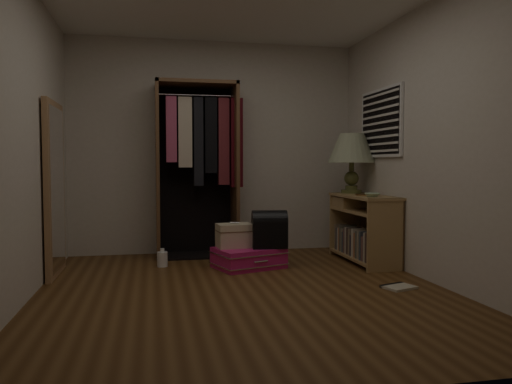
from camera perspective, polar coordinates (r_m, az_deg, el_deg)
ground at (r=4.38m, az=-1.33°, el=-11.25°), size 4.00×4.00×0.00m
room_walls at (r=4.32m, az=-0.47°, el=8.63°), size 3.52×4.02×2.60m
console_bookshelf at (r=5.74m, az=12.00°, el=-3.89°), size 0.42×1.12×0.75m
open_wardrobe at (r=5.97m, az=-6.35°, el=4.32°), size 1.01×0.50×2.05m
floor_mirror at (r=5.26m, az=-22.01°, el=0.33°), size 0.06×0.80×1.70m
pink_suitcase at (r=5.31m, az=-0.84°, el=-7.50°), size 0.82×0.70×0.21m
train_case at (r=5.30m, az=-2.48°, el=-4.97°), size 0.39×0.29×0.27m
black_bag at (r=5.26m, az=1.54°, el=-4.18°), size 0.39×0.28×0.40m
table_lamp at (r=6.00m, az=10.88°, el=4.77°), size 0.61×0.61×0.70m
brass_tray at (r=5.64m, az=12.41°, el=-0.29°), size 0.28×0.28×0.01m
ceramic_bowl at (r=5.36m, az=13.13°, el=-0.33°), size 0.20×0.20×0.04m
white_jug at (r=5.45m, az=-10.66°, el=-7.52°), size 0.13×0.13×0.20m
floor_book at (r=4.65m, az=15.89°, el=-10.37°), size 0.31×0.28×0.02m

